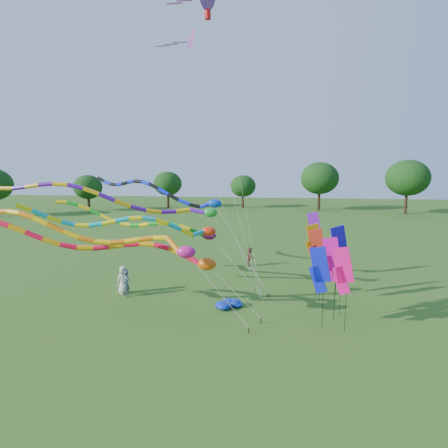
# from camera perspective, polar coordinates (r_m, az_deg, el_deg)

# --- Properties ---
(ground) EXTENTS (160.00, 160.00, 0.00)m
(ground) POSITION_cam_1_polar(r_m,az_deg,el_deg) (19.55, -2.12, -16.42)
(ground) COLOR #255717
(ground) RESTS_ON ground
(tree_ring) EXTENTS (113.67, 114.45, 9.67)m
(tree_ring) POSITION_cam_1_polar(r_m,az_deg,el_deg) (13.63, -12.65, -3.57)
(tree_ring) COLOR #382314
(tree_ring) RESTS_ON ground
(tube_kite_red) EXTENTS (15.14, 1.47, 6.20)m
(tube_kite_red) POSITION_cam_1_polar(r_m,az_deg,el_deg) (21.07, -15.13, -3.54)
(tube_kite_red) COLOR black
(tube_kite_red) RESTS_ON ground
(tube_kite_orange) EXTENTS (14.25, 1.14, 6.62)m
(tube_kite_orange) POSITION_cam_1_polar(r_m,az_deg,el_deg) (20.34, -16.80, -1.84)
(tube_kite_orange) COLOR black
(tube_kite_orange) RESTS_ON ground
(tube_kite_purple) EXTENTS (15.98, 2.60, 8.03)m
(tube_kite_purple) POSITION_cam_1_polar(r_m,az_deg,el_deg) (23.23, -14.16, 3.33)
(tube_kite_purple) COLOR black
(tube_kite_purple) RESTS_ON ground
(tube_kite_blue) EXTENTS (13.65, 5.87, 7.92)m
(tube_kite_blue) POSITION_cam_1_polar(r_m,az_deg,el_deg) (27.02, -9.10, 4.71)
(tube_kite_blue) COLOR black
(tube_kite_blue) RESTS_ON ground
(tube_kite_cyan) EXTENTS (12.08, 5.18, 6.94)m
(tube_kite_cyan) POSITION_cam_1_polar(r_m,az_deg,el_deg) (20.87, -12.07, -0.15)
(tube_kite_cyan) COLOR black
(tube_kite_cyan) RESTS_ON ground
(tube_kite_green) EXTENTS (14.00, 1.64, 6.49)m
(tube_kite_green) POSITION_cam_1_polar(r_m,az_deg,el_deg) (26.13, -10.96, 0.04)
(tube_kite_green) COLOR black
(tube_kite_green) RESTS_ON ground
(delta_kite_high_c) EXTENTS (7.34, 4.93, 17.60)m
(delta_kite_high_c) POSITION_cam_1_polar(r_m,az_deg,el_deg) (27.18, -5.24, 26.25)
(delta_kite_high_c) COLOR black
(delta_kite_high_c) RESTS_ON ground
(banner_pole_red) EXTENTS (1.16, 0.17, 4.68)m
(banner_pole_red) POSITION_cam_1_polar(r_m,az_deg,el_deg) (23.03, 13.97, -3.74)
(banner_pole_red) COLOR black
(banner_pole_red) RESTS_ON ground
(banner_pole_orange) EXTENTS (1.14, 0.36, 4.81)m
(banner_pole_orange) POSITION_cam_1_polar(r_m,az_deg,el_deg) (24.06, 13.54, -2.86)
(banner_pole_orange) COLOR black
(banner_pole_orange) RESTS_ON ground
(banner_pole_violet) EXTENTS (1.16, 0.10, 5.05)m
(banner_pole_violet) POSITION_cam_1_polar(r_m,az_deg,el_deg) (28.08, 13.53, -0.69)
(banner_pole_violet) COLOR black
(banner_pole_violet) RESTS_ON ground
(banner_pole_green) EXTENTS (1.16, 0.20, 3.69)m
(banner_pole_green) POSITION_cam_1_polar(r_m,az_deg,el_deg) (25.09, 16.30, -5.09)
(banner_pole_green) COLOR black
(banner_pole_green) RESTS_ON ground
(banner_pole_magenta_b) EXTENTS (1.11, 0.49, 4.42)m
(banner_pole_magenta_b) POSITION_cam_1_polar(r_m,az_deg,el_deg) (19.69, 17.60, -6.83)
(banner_pole_magenta_b) COLOR black
(banner_pole_magenta_b) RESTS_ON ground
(banner_pole_magenta_a) EXTENTS (1.16, 0.29, 4.65)m
(banner_pole_magenta_a) POSITION_cam_1_polar(r_m,az_deg,el_deg) (20.84, 16.07, -5.25)
(banner_pole_magenta_a) COLOR black
(banner_pole_magenta_a) RESTS_ON ground
(banner_pole_blue_a) EXTENTS (1.11, 0.50, 4.36)m
(banner_pole_blue_a) POSITION_cam_1_polar(r_m,az_deg,el_deg) (19.75, 14.33, -6.82)
(banner_pole_blue_a) COLOR black
(banner_pole_blue_a) RESTS_ON ground
(banner_pole_blue_b) EXTENTS (1.11, 0.49, 5.16)m
(banner_pole_blue_b) POSITION_cam_1_polar(r_m,az_deg,el_deg) (21.47, 17.07, -3.49)
(banner_pole_blue_b) COLOR black
(banner_pole_blue_b) RESTS_ON ground
(blue_nylon_heap) EXTENTS (1.22, 1.42, 0.50)m
(blue_nylon_heap) POSITION_cam_1_polar(r_m,az_deg,el_deg) (22.57, 0.18, -12.25)
(blue_nylon_heap) COLOR #0D2AAD
(blue_nylon_heap) RESTS_ON ground
(person_a) EXTENTS (1.03, 1.06, 1.84)m
(person_a) POSITION_cam_1_polar(r_m,az_deg,el_deg) (25.71, -15.07, -8.21)
(person_a) COLOR beige
(person_a) RESTS_ON ground
(person_b) EXTENTS (0.74, 0.74, 1.73)m
(person_b) POSITION_cam_1_polar(r_m,az_deg,el_deg) (25.10, -14.72, -8.74)
(person_b) COLOR #3D4A56
(person_b) RESTS_ON ground
(person_c) EXTENTS (0.65, 0.81, 1.58)m
(person_c) POSITION_cam_1_polar(r_m,az_deg,el_deg) (31.46, 4.01, -5.00)
(person_c) COLOR brown
(person_c) RESTS_ON ground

